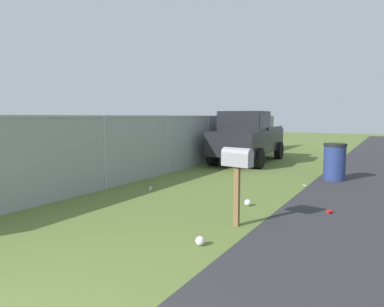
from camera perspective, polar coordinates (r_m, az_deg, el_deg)
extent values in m
cube|color=brown|center=(5.99, 7.45, -7.07)|extent=(0.09, 0.09, 1.04)
cube|color=gray|center=(5.88, 7.53, -1.07)|extent=(0.27, 0.55, 0.22)
cylinder|color=gray|center=(5.86, 7.55, 0.00)|extent=(0.27, 0.55, 0.20)
cube|color=red|center=(5.97, 7.95, -0.32)|extent=(0.02, 0.04, 0.18)
cube|color=black|center=(14.38, 9.37, 2.10)|extent=(4.97, 2.10, 0.90)
cube|color=black|center=(13.79, 8.69, 5.39)|extent=(1.75, 1.76, 0.76)
cube|color=black|center=(13.79, 8.69, 5.39)|extent=(1.71, 1.79, 0.53)
cube|color=black|center=(15.17, 13.63, 4.15)|extent=(2.53, 0.24, 0.12)
cube|color=black|center=(15.63, 7.69, 4.32)|extent=(2.53, 0.24, 0.12)
cylinder|color=black|center=(12.64, 11.02, -0.77)|extent=(0.77, 0.31, 0.76)
cylinder|color=black|center=(13.24, 3.50, -0.35)|extent=(0.77, 0.31, 0.76)
cylinder|color=black|center=(15.74, 14.25, 0.51)|extent=(0.77, 0.31, 0.76)
cylinder|color=black|center=(16.23, 8.02, 0.81)|extent=(0.77, 0.31, 0.76)
cylinder|color=navy|center=(11.03, 22.62, -1.48)|extent=(0.62, 0.62, 1.01)
cylinder|color=black|center=(10.97, 22.74, 1.35)|extent=(0.65, 0.65, 0.08)
cylinder|color=#9EA3A8|center=(9.13, -14.34, 0.16)|extent=(0.07, 0.07, 1.92)
cylinder|color=#9EA3A8|center=(11.33, -4.11, 1.48)|extent=(0.07, 0.07, 1.92)
cylinder|color=#9EA3A8|center=(13.77, 2.66, 2.33)|extent=(0.07, 0.07, 1.92)
cylinder|color=#9EA3A8|center=(16.35, 7.34, 2.90)|extent=(0.07, 0.07, 1.92)
cylinder|color=#9EA3A8|center=(19.01, 10.74, 3.30)|extent=(0.07, 0.07, 1.92)
cylinder|color=#9EA3A8|center=(21.71, 13.30, 3.59)|extent=(0.07, 0.07, 1.92)
cube|color=#9EA3A8|center=(12.49, -0.40, 6.20)|extent=(20.00, 0.04, 0.04)
cube|color=gray|center=(12.53, -0.40, 1.95)|extent=(20.00, 0.01, 1.92)
sphere|color=silver|center=(7.43, 9.26, -8.07)|extent=(0.14, 0.14, 0.14)
cylinder|color=#B2D8BF|center=(8.96, -6.92, -5.79)|extent=(0.23, 0.17, 0.07)
cube|color=silver|center=(9.95, 18.19, -5.03)|extent=(0.14, 0.14, 0.01)
sphere|color=silver|center=(5.20, 1.36, -14.33)|extent=(0.14, 0.14, 0.14)
cylinder|color=red|center=(7.31, 21.91, -8.98)|extent=(0.14, 0.12, 0.07)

